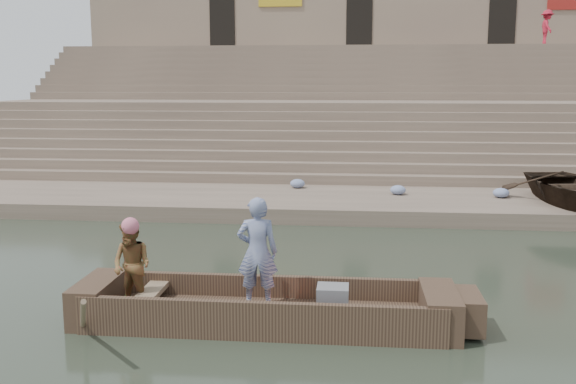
# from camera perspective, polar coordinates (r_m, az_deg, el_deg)

# --- Properties ---
(ground) EXTENTS (120.00, 120.00, 0.00)m
(ground) POSITION_cam_1_polar(r_m,az_deg,el_deg) (10.70, 17.53, -10.23)
(ground) COLOR #263024
(ground) RESTS_ON ground
(lower_landing) EXTENTS (32.00, 4.00, 0.40)m
(lower_landing) POSITION_cam_1_polar(r_m,az_deg,el_deg) (18.29, 12.55, -1.14)
(lower_landing) COLOR #84715E
(lower_landing) RESTS_ON ground
(mid_landing) EXTENTS (32.00, 3.00, 2.80)m
(mid_landing) POSITION_cam_1_polar(r_m,az_deg,el_deg) (25.53, 10.70, 4.66)
(mid_landing) COLOR #84715E
(mid_landing) RESTS_ON ground
(upper_landing) EXTENTS (32.00, 3.00, 5.20)m
(upper_landing) POSITION_cam_1_polar(r_m,az_deg,el_deg) (32.44, 9.72, 7.84)
(upper_landing) COLOR #84715E
(upper_landing) RESTS_ON ground
(ghat_steps) EXTENTS (32.00, 11.00, 5.20)m
(ghat_steps) POSITION_cam_1_polar(r_m,az_deg,el_deg) (27.18, 10.43, 5.80)
(ghat_steps) COLOR #84715E
(ghat_steps) RESTS_ON ground
(building_wall) EXTENTS (32.00, 5.07, 11.20)m
(building_wall) POSITION_cam_1_polar(r_m,az_deg,el_deg) (36.47, 9.43, 12.76)
(building_wall) COLOR gray
(building_wall) RESTS_ON ground
(main_rowboat) EXTENTS (5.00, 1.30, 0.22)m
(main_rowboat) POSITION_cam_1_polar(r_m,az_deg,el_deg) (9.82, -2.08, -10.90)
(main_rowboat) COLOR brown
(main_rowboat) RESTS_ON ground
(rowboat_trim) EXTENTS (6.04, 2.63, 1.98)m
(rowboat_trim) POSITION_cam_1_polar(r_m,az_deg,el_deg) (9.72, -0.88, -9.87)
(rowboat_trim) COLOR brown
(rowboat_trim) RESTS_ON ground
(standing_man) EXTENTS (0.64, 0.45, 1.67)m
(standing_man) POSITION_cam_1_polar(r_m,az_deg,el_deg) (9.73, -2.70, -5.27)
(standing_man) COLOR navy
(standing_man) RESTS_ON main_rowboat
(rowing_man) EXTENTS (0.77, 0.68, 1.31)m
(rowing_man) POSITION_cam_1_polar(r_m,az_deg,el_deg) (9.95, -13.52, -6.27)
(rowing_man) COLOR #226724
(rowing_man) RESTS_ON main_rowboat
(television) EXTENTS (0.46, 0.42, 0.40)m
(television) POSITION_cam_1_polar(r_m,az_deg,el_deg) (9.64, 3.87, -9.37)
(television) COLOR slate
(television) RESTS_ON main_rowboat
(pedestrian) EXTENTS (0.59, 1.01, 1.57)m
(pedestrian) POSITION_cam_1_polar(r_m,az_deg,el_deg) (32.72, 21.74, 13.25)
(pedestrian) COLOR #B41E32
(pedestrian) RESTS_ON upper_landing
(cloth_bundles) EXTENTS (6.16, 1.54, 0.26)m
(cloth_bundles) POSITION_cam_1_polar(r_m,az_deg,el_deg) (18.84, 9.43, 0.29)
(cloth_bundles) COLOR #3F5999
(cloth_bundles) RESTS_ON lower_landing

